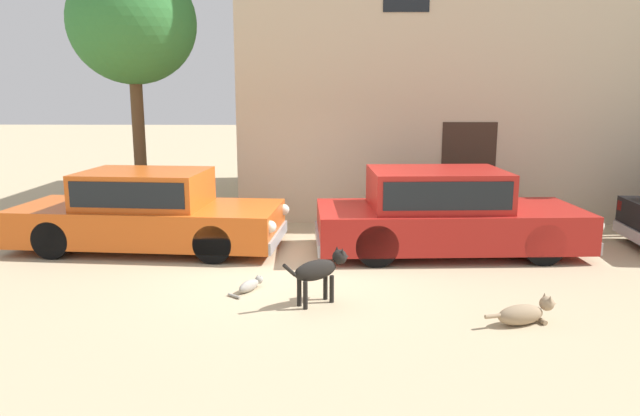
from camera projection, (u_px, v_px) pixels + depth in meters
ground_plane at (292, 266)px, 9.22m from camera, size 80.00×80.00×0.00m
parked_sedan_nearest at (148, 210)px, 10.16m from camera, size 4.77×2.08×1.37m
parked_sedan_second at (444, 211)px, 9.92m from camera, size 4.65×2.06×1.42m
apartment_block at (523, 58)px, 14.77m from camera, size 13.53×6.77×7.07m
stray_dog_spotted at (321, 270)px, 7.54m from camera, size 0.88×0.69×0.70m
stray_dog_tan at (525, 313)px, 6.90m from camera, size 0.95×0.41×0.34m
stray_cat at (250, 285)px, 8.08m from camera, size 0.43×0.60×0.17m
acacia_tree_left at (132, 24)px, 11.86m from camera, size 2.59×2.33×5.30m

